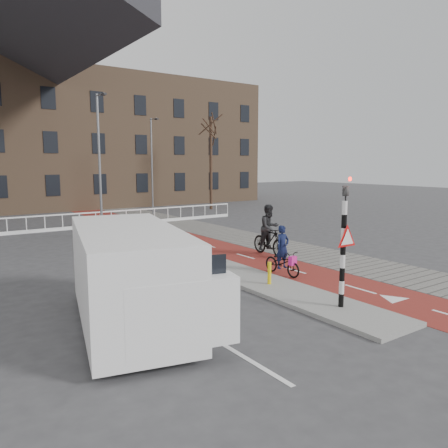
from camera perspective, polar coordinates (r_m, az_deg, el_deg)
ground at (r=14.22m, az=10.38°, el=-8.44°), size 120.00×120.00×0.00m
bike_lane at (r=22.92m, az=-4.82°, el=-2.05°), size 2.50×60.00×0.01m
sidewalk at (r=24.41m, az=0.89°, el=-1.40°), size 3.00×60.00×0.01m
curb_island at (r=16.77m, az=-1.09°, el=-5.56°), size 1.80×16.00×0.12m
traffic_signal at (r=12.01m, az=15.41°, el=-1.89°), size 0.80×0.80×3.68m
bollard at (r=14.18m, az=5.95°, el=-6.39°), size 0.12×0.12×0.72m
cyclist_near at (r=15.76m, az=7.64°, el=-4.48°), size 0.65×1.71×1.78m
cyclist_far at (r=18.91m, az=5.93°, el=-1.39°), size 0.96×2.10×2.21m
van at (r=10.96m, az=-12.35°, el=-6.50°), size 3.51×6.05×2.44m
railing at (r=27.25m, az=-24.39°, el=-0.49°), size 28.00×0.10×0.99m
townhouse_row at (r=42.30m, az=-26.05°, el=12.39°), size 46.00×10.00×15.90m
tree_right at (r=37.74m, az=-1.72°, el=7.90°), size 0.25×0.25×7.86m
streetlight_near at (r=23.37m, az=-15.92°, el=7.00°), size 0.12×0.12×7.42m
streetlight_right at (r=34.61m, az=-9.40°, el=7.39°), size 0.12×0.12×7.38m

